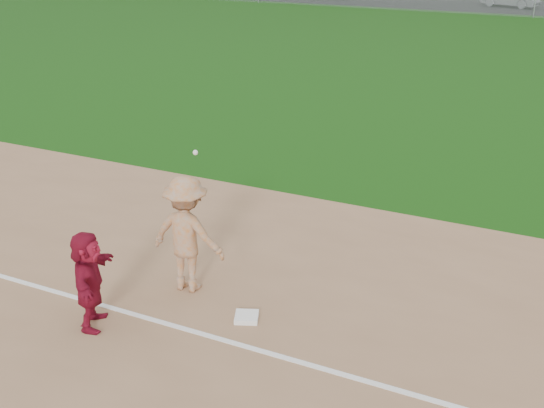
% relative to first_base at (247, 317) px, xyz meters
% --- Properties ---
extents(ground, '(160.00, 160.00, 0.00)m').
position_rel_first_base_xyz_m(ground, '(-0.36, 0.14, -0.06)').
color(ground, '#15470D').
rests_on(ground, ground).
extents(foul_line, '(60.00, 0.10, 0.01)m').
position_rel_first_base_xyz_m(foul_line, '(-0.36, -0.66, -0.04)').
color(foul_line, white).
rests_on(foul_line, infield_dirt).
extents(parking_asphalt, '(120.00, 10.00, 0.01)m').
position_rel_first_base_xyz_m(parking_asphalt, '(-0.36, 46.14, -0.06)').
color(parking_asphalt, black).
rests_on(parking_asphalt, ground).
extents(first_base, '(0.47, 0.47, 0.08)m').
position_rel_first_base_xyz_m(first_base, '(0.00, 0.00, 0.00)').
color(first_base, white).
rests_on(first_base, infield_dirt).
extents(base_runner, '(1.06, 1.51, 1.57)m').
position_rel_first_base_xyz_m(base_runner, '(-2.04, -1.17, 0.75)').
color(base_runner, maroon).
rests_on(base_runner, infield_dirt).
extents(first_base_play, '(1.33, 0.81, 2.59)m').
position_rel_first_base_xyz_m(first_base_play, '(-1.34, 0.46, 0.96)').
color(first_base_play, '#9C9C9E').
rests_on(first_base_play, infield_dirt).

